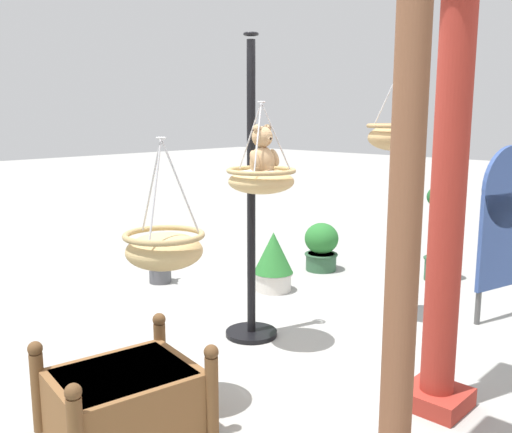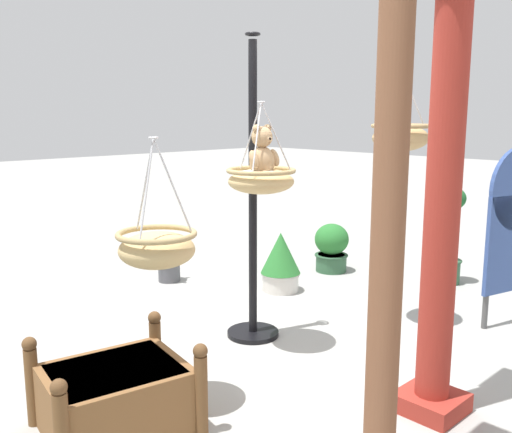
% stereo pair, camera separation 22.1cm
% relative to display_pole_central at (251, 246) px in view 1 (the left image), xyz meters
% --- Properties ---
extents(ground_plane, '(40.00, 40.00, 0.00)m').
position_rel_display_pole_central_xyz_m(ground_plane, '(0.17, 0.18, -0.78)').
color(ground_plane, '#9E9E99').
extents(display_pole_central, '(0.44, 0.44, 2.50)m').
position_rel_display_pole_central_xyz_m(display_pole_central, '(0.00, 0.00, 0.00)').
color(display_pole_central, black).
rests_on(display_pole_central, ground).
extents(hanging_basket_with_teddy, '(0.53, 0.53, 0.70)m').
position_rel_display_pole_central_xyz_m(hanging_basket_with_teddy, '(0.15, 0.25, 0.60)').
color(hanging_basket_with_teddy, tan).
extents(teddy_bear, '(0.28, 0.26, 0.41)m').
position_rel_display_pole_central_xyz_m(teddy_bear, '(0.15, 0.27, 0.78)').
color(teddy_bear, tan).
extents(hanging_basket_left_high, '(0.50, 0.50, 0.66)m').
position_rel_display_pole_central_xyz_m(hanging_basket_left_high, '(-1.07, 0.69, 0.90)').
color(hanging_basket_left_high, tan).
extents(hanging_basket_right_low, '(0.50, 0.50, 0.80)m').
position_rel_display_pole_central_xyz_m(hanging_basket_right_low, '(1.27, 0.49, 0.29)').
color(hanging_basket_right_low, tan).
extents(greenhouse_pillar_left, '(0.31, 0.31, 3.08)m').
position_rel_display_pole_central_xyz_m(greenhouse_pillar_left, '(0.90, 1.88, 0.71)').
color(greenhouse_pillar_left, brown).
rests_on(greenhouse_pillar_left, ground).
extents(greenhouse_pillar_far_back, '(0.40, 0.40, 2.92)m').
position_rel_display_pole_central_xyz_m(greenhouse_pillar_far_back, '(0.05, 1.70, 0.63)').
color(greenhouse_pillar_far_back, '#9E2D23').
rests_on(greenhouse_pillar_far_back, ground).
extents(wooden_planter_box, '(0.99, 0.87, 0.56)m').
position_rel_display_pole_central_xyz_m(wooden_planter_box, '(1.60, 0.50, -0.57)').
color(wooden_planter_box, brown).
rests_on(wooden_planter_box, ground).
extents(potted_plant_fern_front, '(0.41, 0.41, 0.58)m').
position_rel_display_pole_central_xyz_m(potted_plant_fern_front, '(-2.07, -0.81, -0.49)').
color(potted_plant_fern_front, '#2D5638').
rests_on(potted_plant_fern_front, ground).
extents(potted_plant_tall_leafy, '(0.38, 0.38, 0.39)m').
position_rel_display_pole_central_xyz_m(potted_plant_tall_leafy, '(-0.42, -1.82, -0.62)').
color(potted_plant_tall_leafy, '#4C4C51').
rests_on(potted_plant_tall_leafy, ground).
extents(potted_plant_small_succulent, '(0.42, 0.42, 0.64)m').
position_rel_display_pole_central_xyz_m(potted_plant_small_succulent, '(-1.07, -0.70, -0.46)').
color(potted_plant_small_succulent, beige).
rests_on(potted_plant_small_succulent, ground).
extents(potted_plant_conical_shrub, '(0.30, 0.30, 1.09)m').
position_rel_display_pole_central_xyz_m(potted_plant_conical_shrub, '(-2.63, 0.40, -0.23)').
color(potted_plant_conical_shrub, '#2D5638').
rests_on(potted_plant_conical_shrub, ground).
extents(display_sign_board, '(0.74, 0.23, 1.60)m').
position_rel_display_pole_central_xyz_m(display_sign_board, '(-1.91, 1.38, 0.16)').
color(display_sign_board, '#334C8C').
rests_on(display_sign_board, ground).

